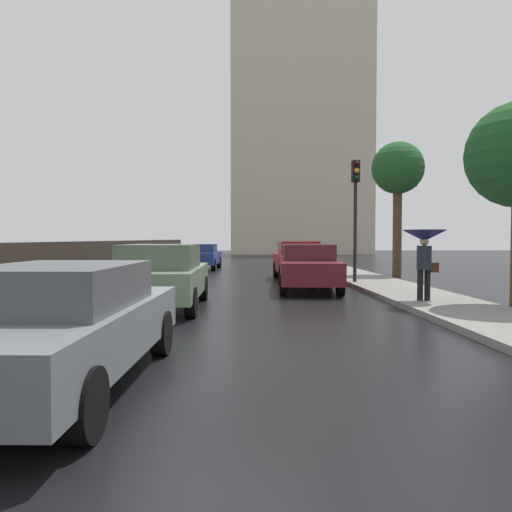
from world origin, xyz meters
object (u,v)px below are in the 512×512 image
at_px(car_blue_near_kerb, 201,256).
at_px(traffic_light, 356,198).
at_px(pedestrian_with_umbrella_near, 424,243).
at_px(car_red_mid_road, 298,260).
at_px(car_maroon_far_lane, 308,267).
at_px(street_tree_mid, 398,171).
at_px(car_grey_far_ahead, 62,323).
at_px(car_green_behind_camera, 162,275).

height_order(car_blue_near_kerb, traffic_light, traffic_light).
xyz_separation_m(car_blue_near_kerb, pedestrian_with_umbrella_near, (6.53, -14.30, 0.84)).
bearing_deg(traffic_light, car_red_mid_road, 126.38).
relative_size(car_maroon_far_lane, street_tree_mid, 0.77).
height_order(car_grey_far_ahead, pedestrian_with_umbrella_near, pedestrian_with_umbrella_near).
bearing_deg(pedestrian_with_umbrella_near, car_green_behind_camera, -178.26).
distance_m(car_maroon_far_lane, street_tree_mid, 7.82).
bearing_deg(pedestrian_with_umbrella_near, car_blue_near_kerb, 115.12).
height_order(car_green_behind_camera, traffic_light, traffic_light).
bearing_deg(traffic_light, car_green_behind_camera, -138.38).
distance_m(car_green_behind_camera, pedestrian_with_umbrella_near, 6.40).
height_order(car_grey_far_ahead, street_tree_mid, street_tree_mid).
relative_size(car_maroon_far_lane, pedestrian_with_umbrella_near, 2.58).
xyz_separation_m(car_blue_near_kerb, traffic_light, (6.09, -9.18, 2.37)).
height_order(car_red_mid_road, car_green_behind_camera, car_red_mid_road).
relative_size(car_blue_near_kerb, traffic_light, 0.98).
height_order(car_red_mid_road, street_tree_mid, street_tree_mid).
relative_size(car_maroon_far_lane, traffic_light, 1.05).
bearing_deg(traffic_light, pedestrian_with_umbrella_near, -85.02).
height_order(car_green_behind_camera, street_tree_mid, street_tree_mid).
height_order(car_red_mid_road, pedestrian_with_umbrella_near, pedestrian_with_umbrella_near).
bearing_deg(car_grey_far_ahead, car_red_mid_road, -104.88).
bearing_deg(car_blue_near_kerb, car_maroon_far_lane, 115.45).
xyz_separation_m(car_grey_far_ahead, car_green_behind_camera, (0.15, 6.05, 0.08)).
bearing_deg(street_tree_mid, pedestrian_with_umbrella_near, -104.47).
bearing_deg(pedestrian_with_umbrella_near, street_tree_mid, 76.10).
relative_size(car_grey_far_ahead, car_green_behind_camera, 1.03).
distance_m(car_maroon_far_lane, pedestrian_with_umbrella_near, 4.44).
height_order(car_blue_near_kerb, car_grey_far_ahead, car_grey_far_ahead).
relative_size(car_blue_near_kerb, car_green_behind_camera, 0.94).
distance_m(car_green_behind_camera, car_maroon_far_lane, 5.58).
height_order(traffic_light, street_tree_mid, street_tree_mid).
relative_size(car_grey_far_ahead, car_maroon_far_lane, 1.02).
xyz_separation_m(traffic_light, street_tree_mid, (2.72, 3.68, 1.46)).
bearing_deg(traffic_light, car_maroon_far_lane, -142.75).
bearing_deg(pedestrian_with_umbrella_near, traffic_light, 95.54).
height_order(car_blue_near_kerb, car_green_behind_camera, car_green_behind_camera).
distance_m(car_blue_near_kerb, pedestrian_with_umbrella_near, 15.74).
xyz_separation_m(car_blue_near_kerb, street_tree_mid, (8.80, -5.50, 3.83)).
xyz_separation_m(car_red_mid_road, pedestrian_with_umbrella_near, (2.15, -7.44, 0.76)).
xyz_separation_m(car_grey_far_ahead, pedestrian_with_umbrella_near, (6.51, 6.18, 0.83)).
distance_m(car_grey_far_ahead, street_tree_mid, 17.78).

